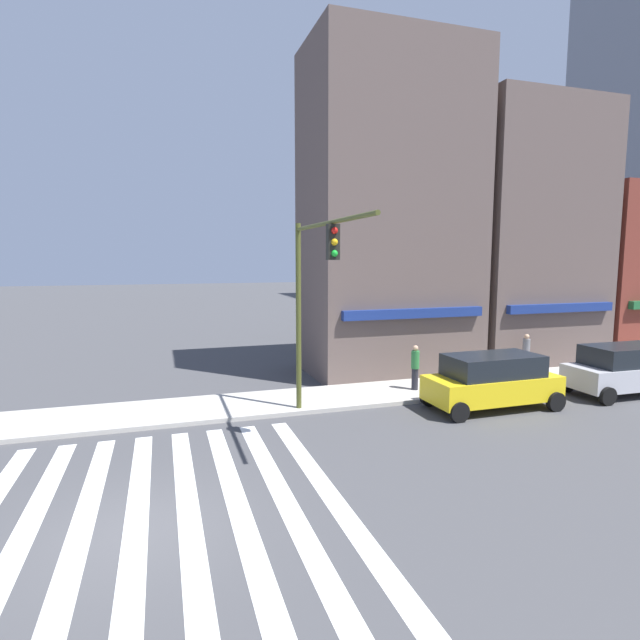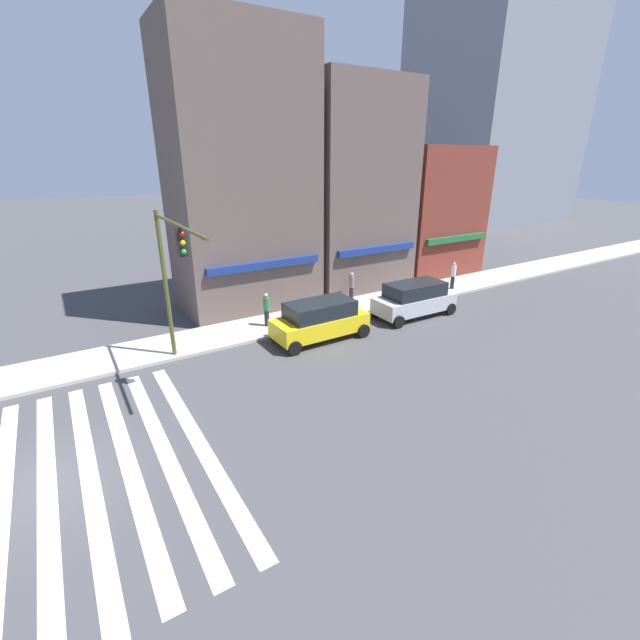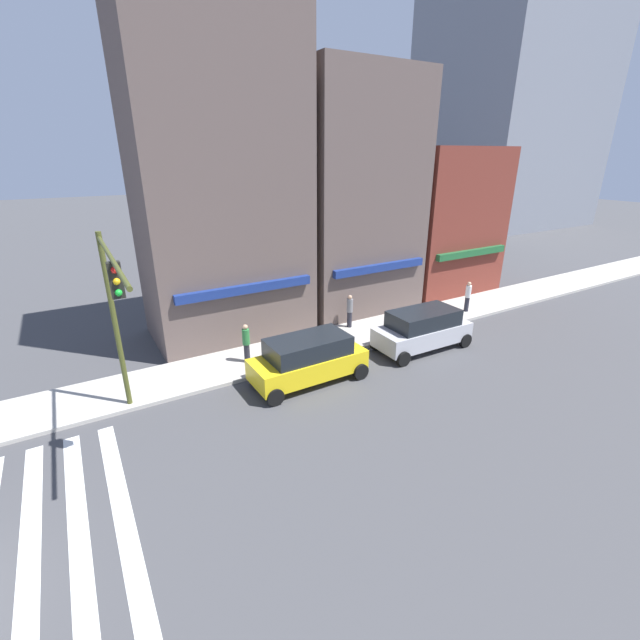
% 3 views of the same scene
% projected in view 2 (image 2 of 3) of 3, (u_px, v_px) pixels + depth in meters
% --- Properties ---
extents(ground_plane, '(200.00, 200.00, 0.00)m').
position_uv_depth(ground_plane, '(47.00, 487.00, 11.62)').
color(ground_plane, '#424244').
extents(sidewalk_left, '(120.00, 3.00, 0.15)m').
position_uv_depth(sidewalk_left, '(43.00, 374.00, 17.55)').
color(sidewalk_left, '#B2ADA3').
rests_on(sidewalk_left, ground_plane).
extents(crosswalk_stripes, '(8.68, 10.80, 0.01)m').
position_uv_depth(crosswalk_stripes, '(47.00, 487.00, 11.62)').
color(crosswalk_stripes, silver).
rests_on(crosswalk_stripes, ground_plane).
extents(storefront_row, '(22.03, 5.30, 14.72)m').
position_uv_depth(storefront_row, '(334.00, 191.00, 26.79)').
color(storefront_row, brown).
rests_on(storefront_row, ground_plane).
extents(traffic_signal, '(0.32, 6.51, 6.45)m').
position_uv_depth(traffic_signal, '(172.00, 266.00, 16.33)').
color(traffic_signal, '#474C1E').
rests_on(traffic_signal, ground_plane).
extents(suv_yellow, '(4.72, 2.12, 1.94)m').
position_uv_depth(suv_yellow, '(320.00, 319.00, 20.74)').
color(suv_yellow, yellow).
rests_on(suv_yellow, ground_plane).
extents(suv_silver, '(4.73, 2.12, 1.94)m').
position_uv_depth(suv_silver, '(414.00, 299.00, 23.79)').
color(suv_silver, '#B7B7BC').
rests_on(suv_silver, ground_plane).
extents(pedestrian_white_shirt, '(0.32, 0.32, 1.77)m').
position_uv_depth(pedestrian_white_shirt, '(453.00, 275.00, 28.34)').
color(pedestrian_white_shirt, '#23232D').
rests_on(pedestrian_white_shirt, sidewalk_left).
extents(pedestrian_grey_coat, '(0.32, 0.32, 1.77)m').
position_uv_depth(pedestrian_grey_coat, '(352.00, 286.00, 25.94)').
color(pedestrian_grey_coat, '#23232D').
rests_on(pedestrian_grey_coat, sidewalk_left).
extents(pedestrian_green_top, '(0.32, 0.32, 1.77)m').
position_uv_depth(pedestrian_green_top, '(266.00, 309.00, 22.03)').
color(pedestrian_green_top, '#23232D').
rests_on(pedestrian_green_top, sidewalk_left).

